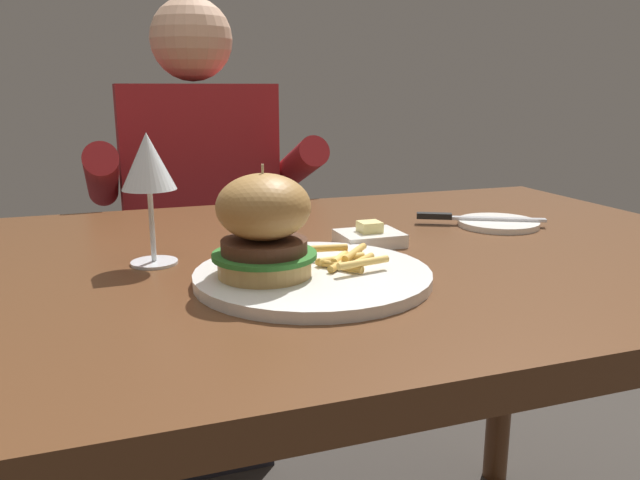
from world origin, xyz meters
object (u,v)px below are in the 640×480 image
bread_plate (498,223)px  butter_dish (369,237)px  table_knife (468,218)px  diner_person (202,255)px  main_plate (313,276)px  wine_glass (148,166)px  burger_sandwich (264,225)px

bread_plate → butter_dish: bearing=-169.9°
table_knife → diner_person: diner_person is taller
main_plate → wine_glass: bearing=140.8°
burger_sandwich → wine_glass: bearing=129.3°
wine_glass → diner_person: size_ratio=0.15×
table_knife → diner_person: 0.74m
main_plate → bread_plate: 0.45m
diner_person → table_knife: bearing=-58.6°
main_plate → diner_person: bearing=91.1°
wine_glass → table_knife: (0.53, 0.07, -0.12)m
burger_sandwich → main_plate: bearing=-1.2°
main_plate → butter_dish: 0.20m
table_knife → butter_dish: (-0.22, -0.07, -0.00)m
table_knife → diner_person: bearing=121.4°
bread_plate → table_knife: table_knife is taller
bread_plate → diner_person: (-0.42, 0.63, -0.18)m
main_plate → butter_dish: (0.14, 0.15, 0.00)m
wine_glass → butter_dish: 0.34m
main_plate → table_knife: 0.42m
diner_person → butter_dish: bearing=-77.1°
main_plate → wine_glass: 0.26m
burger_sandwich → wine_glass: wine_glass is taller
table_knife → diner_person: (-0.37, 0.61, -0.19)m
bread_plate → table_knife: bearing=153.1°
burger_sandwich → butter_dish: size_ratio=1.43×
bread_plate → diner_person: bearing=123.4°
bread_plate → wine_glass: bearing=-175.4°
table_knife → butter_dish: 0.23m
main_plate → diner_person: 0.85m
main_plate → butter_dish: butter_dish is taller
burger_sandwich → diner_person: (0.04, 0.82, -0.25)m
bread_plate → butter_dish: 0.27m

